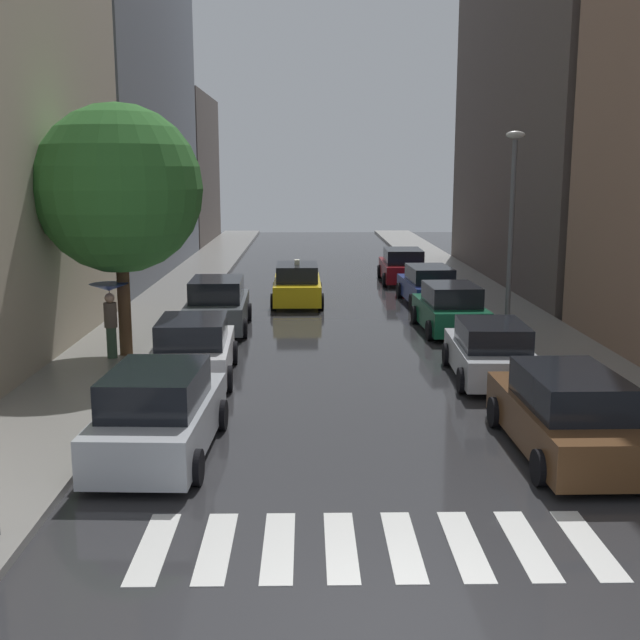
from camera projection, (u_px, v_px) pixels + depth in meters
The scene contains 19 objects.
ground_plane at pixel (329, 300), 32.81m from camera, with size 28.00×72.00×0.04m, color #2F2F31.
sidewalk_left at pixel (173, 298), 32.68m from camera, with size 3.00×72.00×0.15m, color gray.
sidewalk_right at pixel (483, 298), 32.90m from camera, with size 3.00×72.00×0.15m, color gray.
crosswalk_stripes at pixel (372, 546), 11.34m from camera, with size 6.75×2.20×0.01m.
building_left_mid at pixel (106, 79), 39.45m from camera, with size 6.00×20.93×19.69m, color slate.
building_left_far at pixel (169, 170), 57.44m from camera, with size 6.00×12.87×10.66m, color #564C47.
building_right_mid at pixel (561, 92), 36.66m from camera, with size 6.00×20.48×17.84m, color #564C47.
parked_car_left_nearest at pixel (159, 415), 14.80m from camera, with size 2.24×4.52×1.73m.
parked_car_left_second at pixel (194, 350), 20.38m from camera, with size 2.27×4.28×1.61m.
parked_car_left_third at pixel (218, 306), 26.53m from camera, with size 2.21×4.51×1.77m.
parked_car_right_nearest at pixel (566, 415), 14.89m from camera, with size 2.10×4.79×1.66m.
parked_car_right_second at pixel (490, 352), 20.23m from camera, with size 2.17×4.22×1.53m.
parked_car_right_third at pixel (450, 309), 26.22m from camera, with size 2.19×4.23×1.62m.
parked_car_right_fourth at pixel (428, 286), 31.69m from camera, with size 2.18×4.70×1.55m.
parked_car_right_fifth at pixel (403, 266), 37.85m from camera, with size 2.21×4.62×1.62m.
taxi_midroad at pixel (297, 285), 31.77m from camera, with size 2.11×4.59×1.81m.
pedestrian_near_tree at pixel (110, 303), 21.78m from camera, with size 1.08×1.08×2.10m.
street_tree_left at pixel (119, 189), 21.58m from camera, with size 4.65×4.65×7.02m.
lamp_post_right at pixel (512, 218), 24.71m from camera, with size 0.60×0.28×6.39m.
Camera 1 is at (-0.93, -8.36, 5.36)m, focal length 44.03 mm.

